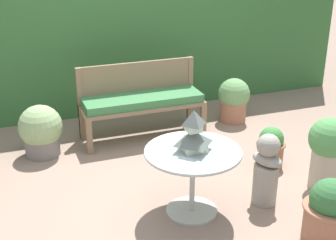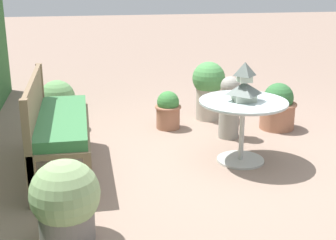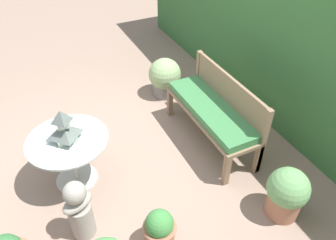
{
  "view_description": "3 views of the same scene",
  "coord_description": "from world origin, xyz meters",
  "px_view_note": "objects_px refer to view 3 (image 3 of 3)",
  "views": [
    {
      "loc": [
        -1.3,
        -3.42,
        2.21
      ],
      "look_at": [
        0.14,
        0.48,
        0.49
      ],
      "focal_mm": 50.0,
      "sensor_mm": 36.0,
      "label": 1
    },
    {
      "loc": [
        -3.73,
        1.01,
        1.66
      ],
      "look_at": [
        0.18,
        0.29,
        0.39
      ],
      "focal_mm": 50.0,
      "sensor_mm": 36.0,
      "label": 2
    },
    {
      "loc": [
        2.52,
        -0.49,
        2.67
      ],
      "look_at": [
        0.25,
        0.61,
        0.62
      ],
      "focal_mm": 35.0,
      "sensor_mm": 36.0,
      "label": 3
    }
  ],
  "objects_px": {
    "potted_plant_bench_right": "(287,193)",
    "potted_plant_table_far": "(160,230)",
    "garden_bench": "(211,112)",
    "patio_table": "(69,148)",
    "potted_plant_table_near": "(165,77)",
    "pagoda_birdhouse": "(64,128)",
    "garden_bust": "(79,210)"
  },
  "relations": [
    {
      "from": "garden_bench",
      "to": "potted_plant_bench_right",
      "type": "relative_size",
      "value": 2.52
    },
    {
      "from": "garden_bench",
      "to": "garden_bust",
      "type": "relative_size",
      "value": 2.11
    },
    {
      "from": "garden_bench",
      "to": "potted_plant_table_near",
      "type": "bearing_deg",
      "value": -177.49
    },
    {
      "from": "patio_table",
      "to": "potted_plant_bench_right",
      "type": "xyz_separation_m",
      "value": [
        1.25,
        1.66,
        -0.17
      ]
    },
    {
      "from": "patio_table",
      "to": "garden_bust",
      "type": "distance_m",
      "value": 0.66
    },
    {
      "from": "garden_bust",
      "to": "pagoda_birdhouse",
      "type": "bearing_deg",
      "value": -121.6
    },
    {
      "from": "pagoda_birdhouse",
      "to": "potted_plant_table_far",
      "type": "distance_m",
      "value": 1.26
    },
    {
      "from": "garden_bench",
      "to": "patio_table",
      "type": "distance_m",
      "value": 1.57
    },
    {
      "from": "patio_table",
      "to": "potted_plant_table_near",
      "type": "height_order",
      "value": "patio_table"
    },
    {
      "from": "garden_bust",
      "to": "garden_bench",
      "type": "bearing_deg",
      "value": 174.91
    },
    {
      "from": "potted_plant_bench_right",
      "to": "potted_plant_table_far",
      "type": "distance_m",
      "value": 1.2
    },
    {
      "from": "patio_table",
      "to": "pagoda_birdhouse",
      "type": "distance_m",
      "value": 0.26
    },
    {
      "from": "potted_plant_bench_right",
      "to": "potted_plant_table_far",
      "type": "relative_size",
      "value": 1.29
    },
    {
      "from": "potted_plant_table_far",
      "to": "potted_plant_bench_right",
      "type": "bearing_deg",
      "value": 80.09
    },
    {
      "from": "garden_bust",
      "to": "potted_plant_table_far",
      "type": "height_order",
      "value": "garden_bust"
    },
    {
      "from": "potted_plant_bench_right",
      "to": "potted_plant_table_far",
      "type": "xyz_separation_m",
      "value": [
        -0.21,
        -1.18,
        -0.07
      ]
    },
    {
      "from": "garden_bust",
      "to": "potted_plant_bench_right",
      "type": "distance_m",
      "value": 1.85
    },
    {
      "from": "pagoda_birdhouse",
      "to": "garden_bust",
      "type": "bearing_deg",
      "value": -7.48
    },
    {
      "from": "pagoda_birdhouse",
      "to": "potted_plant_bench_right",
      "type": "relative_size",
      "value": 0.64
    },
    {
      "from": "potted_plant_table_near",
      "to": "potted_plant_bench_right",
      "type": "bearing_deg",
      "value": 3.43
    },
    {
      "from": "potted_plant_bench_right",
      "to": "garden_bust",
      "type": "bearing_deg",
      "value": -109.26
    },
    {
      "from": "pagoda_birdhouse",
      "to": "garden_bust",
      "type": "xyz_separation_m",
      "value": [
        0.64,
        -0.08,
        -0.4
      ]
    },
    {
      "from": "patio_table",
      "to": "potted_plant_table_near",
      "type": "distance_m",
      "value": 1.86
    },
    {
      "from": "potted_plant_table_near",
      "to": "garden_bust",
      "type": "bearing_deg",
      "value": -43.63
    },
    {
      "from": "garden_bust",
      "to": "patio_table",
      "type": "bearing_deg",
      "value": -121.6
    },
    {
      "from": "garden_bench",
      "to": "potted_plant_table_far",
      "type": "relative_size",
      "value": 3.26
    },
    {
      "from": "garden_bench",
      "to": "garden_bust",
      "type": "xyz_separation_m",
      "value": [
        0.57,
        -1.66,
        -0.1
      ]
    },
    {
      "from": "potted_plant_table_near",
      "to": "potted_plant_table_far",
      "type": "xyz_separation_m",
      "value": [
        2.09,
        -1.04,
        -0.06
      ]
    },
    {
      "from": "garden_bust",
      "to": "potted_plant_bench_right",
      "type": "relative_size",
      "value": 1.2
    },
    {
      "from": "patio_table",
      "to": "garden_bench",
      "type": "bearing_deg",
      "value": 87.45
    },
    {
      "from": "pagoda_birdhouse",
      "to": "garden_bust",
      "type": "distance_m",
      "value": 0.76
    },
    {
      "from": "garden_bust",
      "to": "potted_plant_table_near",
      "type": "bearing_deg",
      "value": -157.75
    }
  ]
}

